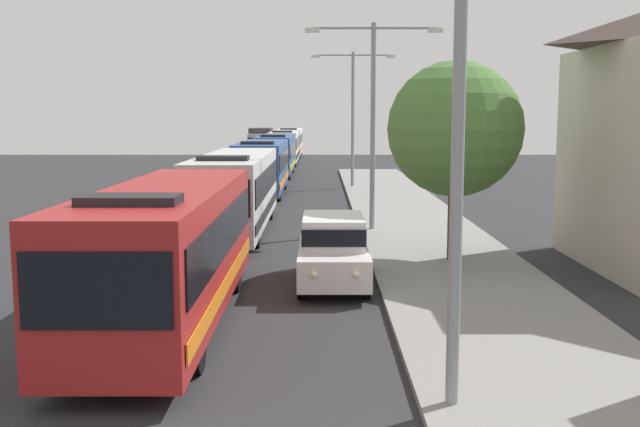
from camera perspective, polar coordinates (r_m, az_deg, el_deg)
The scene contains 12 objects.
bus_lead at distance 16.61m, azimuth -11.41°, elevation -2.64°, with size 2.58×10.58×3.21m.
bus_second_in_line at distance 29.41m, azimuth -6.31°, elevation 1.89°, with size 2.58×12.19×3.21m.
bus_middle at distance 43.04m, azimuth -4.25°, elevation 3.72°, with size 2.58×10.97×3.21m.
bus_fourth_in_line at distance 56.14m, azimuth -3.20°, elevation 4.64°, with size 2.58×11.03×3.21m.
bus_rear at distance 69.23m, azimuth -2.56°, elevation 5.21°, with size 2.58×10.69×3.21m.
bus_tail_end at distance 82.51m, azimuth -2.11°, elevation 5.60°, with size 2.58×12.42×3.21m.
white_suv at distance 19.98m, azimuth 1.23°, elevation -2.68°, with size 1.86×4.55×1.90m.
box_truck_oncoming at distance 82.88m, azimuth -4.40°, elevation 5.60°, with size 2.35×6.88×3.15m.
streetlamp_near at distance 11.20m, azimuth 10.93°, elevation 9.29°, with size 5.21×0.28×7.88m.
streetlamp_mid at distance 28.89m, azimuth 4.35°, elevation 8.39°, with size 5.26×0.28×7.95m.
streetlamp_far at distance 46.67m, azimuth 2.77°, elevation 8.35°, with size 5.21×0.28×8.34m.
roadside_tree at distance 22.91m, azimuth 10.61°, elevation 6.42°, with size 4.13×4.13×6.10m.
Camera 1 is at (2.05, -6.02, 4.61)m, focal length 41.40 mm.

